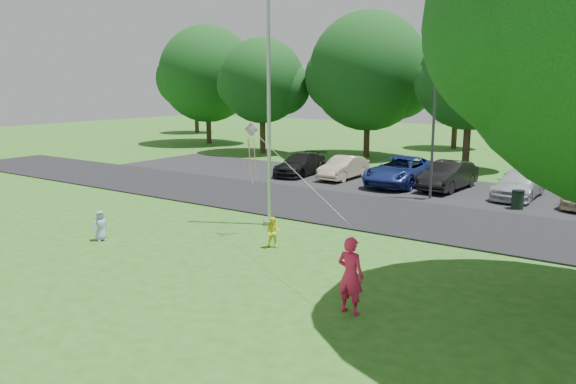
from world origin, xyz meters
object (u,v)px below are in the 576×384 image
Objects in this scene: woman at (350,275)px; flagpole at (269,115)px; street_lamp at (440,117)px; trash_can at (518,200)px; child_yellow at (273,233)px; kite at (254,145)px; child_blue at (100,226)px.

flagpole is at bearing -38.29° from woman.
trash_can is at bearing -18.13° from street_lamp.
woman is at bearing -94.89° from street_lamp.
flagpole is 4.80m from child_yellow.
kite is (0.65, -1.74, -0.89)m from flagpole.
trash_can is 16.91m from child_blue.
kite reaches higher than woman.
kite is (4.11, 3.36, 2.75)m from child_blue.
street_lamp is 0.99× the size of kite.
street_lamp is at bearing 65.85° from flagpole.
flagpole is 2.06m from kite.
child_blue is (-3.46, -5.09, -3.64)m from flagpole.
flagpole reaches higher than street_lamp.
woman is at bearing -92.80° from trash_can.
street_lamp is at bearing 178.83° from trash_can.
child_yellow is 3.13m from kite.
flagpole is 9.59× the size of child_yellow.
street_lamp is 4.96m from trash_can.
child_yellow reaches higher than trash_can.
trash_can is at bearing -90.08° from woman.
trash_can is 0.81× the size of child_blue.
street_lamp is at bearing -11.42° from child_blue.
woman is at bearing -76.68° from child_blue.
woman is (2.95, -13.79, -2.89)m from street_lamp.
kite is at bearing -123.82° from street_lamp.
woman is 1.78× the size of child_yellow.
flagpole is 11.42m from trash_can.
woman is 1.77× the size of child_blue.
trash_can is at bearing 47.85° from flagpole.
street_lamp reaches higher than trash_can.
kite is (-5.92, 3.98, 2.34)m from woman.
trash_can is 0.46× the size of woman.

